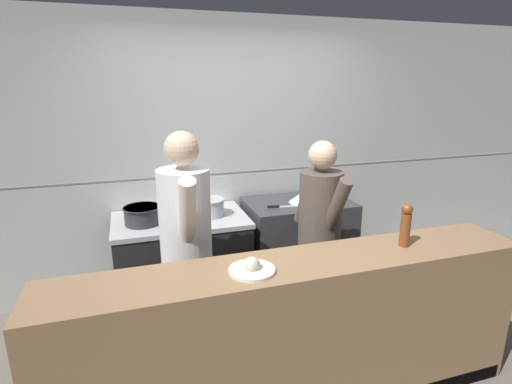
% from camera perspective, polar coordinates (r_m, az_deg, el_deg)
% --- Properties ---
extents(ground_plane, '(14.00, 14.00, 0.00)m').
position_cam_1_polar(ground_plane, '(3.10, 5.44, -25.02)').
color(ground_plane, '#6B6056').
extents(wall_back_tiled, '(8.00, 0.06, 2.60)m').
position_cam_1_polar(wall_back_tiled, '(3.91, -3.18, 5.07)').
color(wall_back_tiled, silver).
rests_on(wall_back_tiled, ground_plane).
extents(oven_range, '(1.15, 0.71, 0.87)m').
position_cam_1_polar(oven_range, '(3.70, -10.43, -9.98)').
color(oven_range, '#232326').
rests_on(oven_range, ground_plane).
extents(prep_counter, '(0.99, 0.65, 0.91)m').
position_cam_1_polar(prep_counter, '(3.96, 5.93, -7.68)').
color(prep_counter, '#38383D').
rests_on(prep_counter, ground_plane).
extents(pass_counter, '(2.94, 0.45, 1.00)m').
position_cam_1_polar(pass_counter, '(2.63, 5.95, -19.79)').
color(pass_counter, '#93704C').
rests_on(pass_counter, ground_plane).
extents(stock_pot, '(0.31, 0.31, 0.15)m').
position_cam_1_polar(stock_pot, '(3.44, -15.91, -3.12)').
color(stock_pot, '#2D2D33').
rests_on(stock_pot, oven_range).
extents(sauce_pot, '(0.27, 0.27, 0.15)m').
position_cam_1_polar(sauce_pot, '(3.53, -6.66, -2.10)').
color(sauce_pot, '#B7BABF').
rests_on(sauce_pot, oven_range).
extents(mixing_bowl_steel, '(0.27, 0.27, 0.11)m').
position_cam_1_polar(mixing_bowl_steel, '(3.77, 6.75, -0.70)').
color(mixing_bowl_steel, '#B7BABF').
rests_on(mixing_bowl_steel, prep_counter).
extents(chefs_knife, '(0.38, 0.07, 0.02)m').
position_cam_1_polar(chefs_knife, '(3.63, 3.98, -2.05)').
color(chefs_knife, '#B7BABF').
rests_on(chefs_knife, prep_counter).
extents(plated_dish_main, '(0.26, 0.26, 0.09)m').
position_cam_1_polar(plated_dish_main, '(2.24, -0.59, -10.82)').
color(plated_dish_main, white).
rests_on(plated_dish_main, pass_counter).
extents(pepper_mill, '(0.07, 0.07, 0.28)m').
position_cam_1_polar(pepper_mill, '(2.69, 20.61, -4.34)').
color(pepper_mill, brown).
rests_on(pepper_mill, pass_counter).
extents(chef_head_cook, '(0.37, 0.75, 1.71)m').
position_cam_1_polar(chef_head_cook, '(2.78, -9.93, -7.11)').
color(chef_head_cook, black).
rests_on(chef_head_cook, ground_plane).
extents(chef_sous, '(0.36, 0.70, 1.60)m').
position_cam_1_polar(chef_sous, '(3.13, 9.02, -5.67)').
color(chef_sous, black).
rests_on(chef_sous, ground_plane).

